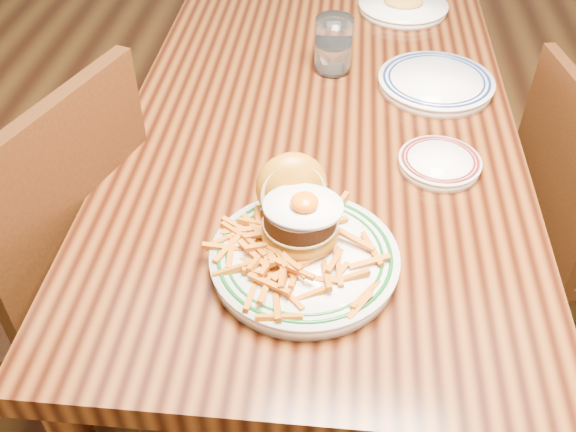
# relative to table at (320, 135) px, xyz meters

# --- Properties ---
(floor) EXTENTS (6.00, 6.00, 0.00)m
(floor) POSITION_rel_table_xyz_m (0.00, 0.00, -0.66)
(floor) COLOR black
(floor) RESTS_ON ground
(table) EXTENTS (0.85, 1.60, 0.75)m
(table) POSITION_rel_table_xyz_m (0.00, 0.00, 0.00)
(table) COLOR black
(table) RESTS_ON floor
(chair_left) EXTENTS (0.57, 0.57, 0.96)m
(chair_left) POSITION_rel_table_xyz_m (-0.57, -0.34, -0.15)
(chair_left) COLOR #371F0B
(chair_left) RESTS_ON floor
(main_plate) EXTENTS (0.32, 0.33, 0.15)m
(main_plate) POSITION_rel_table_xyz_m (-0.00, -0.49, 0.13)
(main_plate) COLOR white
(main_plate) RESTS_ON table
(side_plate) EXTENTS (0.16, 0.16, 0.02)m
(side_plate) POSITION_rel_table_xyz_m (0.25, -0.22, 0.10)
(side_plate) COLOR white
(side_plate) RESTS_ON table
(rear_plate) EXTENTS (0.27, 0.27, 0.03)m
(rear_plate) POSITION_rel_table_xyz_m (0.26, 0.09, 0.10)
(rear_plate) COLOR white
(rear_plate) RESTS_ON table
(water_glass) EXTENTS (0.09, 0.09, 0.13)m
(water_glass) POSITION_rel_table_xyz_m (0.02, 0.15, 0.15)
(water_glass) COLOR white
(water_glass) RESTS_ON table
(far_plate) EXTENTS (0.25, 0.25, 0.04)m
(far_plate) POSITION_rel_table_xyz_m (0.20, 0.50, 0.10)
(far_plate) COLOR white
(far_plate) RESTS_ON table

